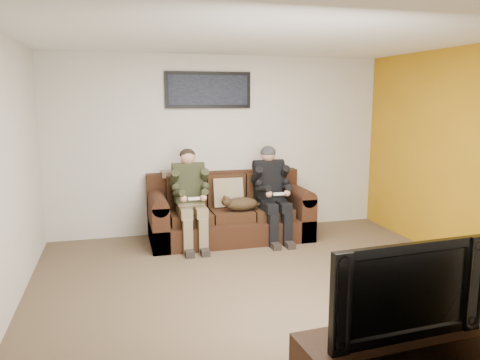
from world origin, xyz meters
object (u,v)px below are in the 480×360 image
object	(u,v)px
person_right	(271,187)
television	(399,286)
sofa	(229,214)
person_left	(190,192)
framed_poster	(208,90)
cat	(240,204)

from	to	relation	value
person_right	television	xyz separation A→B (m)	(-0.33, -3.59, 0.02)
sofa	person_left	bearing A→B (deg)	-161.98
framed_poster	television	world-z (taller)	framed_poster
person_left	cat	bearing A→B (deg)	-6.20
person_left	framed_poster	size ratio (longest dim) A/B	1.04
cat	framed_poster	bearing A→B (deg)	114.78
television	cat	bearing A→B (deg)	88.47
sofa	cat	size ratio (longest dim) A/B	3.41
person_left	framed_poster	world-z (taller)	framed_poster
person_right	person_left	bearing A→B (deg)	-179.98
cat	television	xyz separation A→B (m)	(0.15, -3.52, 0.21)
television	person_right	bearing A→B (deg)	80.78
person_left	television	bearing A→B (deg)	-77.04
sofa	television	distance (m)	3.81
sofa	television	world-z (taller)	television
sofa	person_right	distance (m)	0.72
framed_poster	sofa	bearing A→B (deg)	-62.59
sofa	cat	distance (m)	0.35
cat	television	world-z (taller)	television
sofa	television	bearing A→B (deg)	-86.26
person_right	cat	bearing A→B (deg)	-171.23
person_right	cat	xyz separation A→B (m)	(-0.48, -0.07, -0.19)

